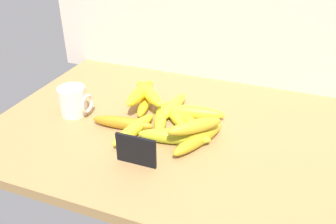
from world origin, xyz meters
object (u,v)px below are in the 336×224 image
banana_9 (174,114)px  banana_3 (145,104)px  banana_1 (134,129)px  banana_0 (193,112)px  banana_8 (172,107)px  banana_4 (174,137)px  banana_10 (149,93)px  banana_5 (161,119)px  coffee_mug (73,101)px  banana_6 (188,120)px  banana_2 (123,123)px  banana_7 (199,139)px  banana_12 (140,93)px  chalkboard_sign (136,151)px  banana_11 (195,126)px

banana_9 → banana_3: bearing=165.2°
banana_3 → banana_1: bearing=-77.3°
banana_0 → banana_8: (-7.26, 1.18, -0.18)cm
banana_4 → banana_10: size_ratio=1.11×
banana_0 → banana_5: (-8.06, -6.64, -0.34)cm
coffee_mug → banana_6: (36.29, 6.43, -3.01)cm
banana_2 → banana_6: bearing=26.2°
banana_1 → banana_4: (12.41, 0.18, 0.24)cm
banana_3 → banana_7: banana_7 is taller
coffee_mug → banana_9: (31.00, 8.26, -2.76)cm
banana_0 → banana_12: size_ratio=1.14×
coffee_mug → banana_1: (23.18, -4.26, -2.74)cm
banana_2 → banana_12: bearing=90.7°
banana_3 → banana_10: bearing=39.4°
banana_2 → banana_7: 23.81cm
chalkboard_sign → banana_11: chalkboard_sign is taller
banana_3 → banana_10: 4.01cm
chalkboard_sign → banana_7: (12.67, 13.72, -1.79)cm
banana_12 → banana_8: bearing=4.3°
banana_8 → banana_10: (-8.30, 0.28, 3.45)cm
banana_12 → banana_4: bearing=-41.3°
banana_5 → banana_11: size_ratio=1.13×
coffee_mug → banana_7: (42.27, -2.48, -2.56)cm
banana_2 → banana_3: size_ratio=1.16×
banana_3 → banana_5: banana_5 is taller
banana_2 → banana_10: banana_10 is taller
banana_2 → banana_7: size_ratio=0.93×
banana_11 → banana_4: bearing=-167.2°
banana_8 → banana_2: bearing=-126.8°
banana_4 → banana_11: 6.83cm
banana_2 → banana_9: bearing=40.2°
chalkboard_sign → banana_6: (6.69, 22.63, -2.24)cm
chalkboard_sign → banana_11: bearing=49.5°
banana_1 → banana_5: 9.78cm
banana_2 → banana_11: banana_11 is taller
banana_7 → banana_6: bearing=123.9°
banana_3 → banana_6: bearing=-16.2°
banana_8 → banana_12: bearing=-175.7°
banana_5 → banana_7: (13.99, -6.55, 0.24)cm
chalkboard_sign → banana_5: (-1.32, 20.27, -2.03)cm
chalkboard_sign → banana_4: (5.98, 12.12, -1.73)cm
banana_7 → banana_9: (-11.27, 10.74, -0.20)cm
chalkboard_sign → banana_12: (-11.30, 27.28, 1.70)cm
banana_7 → banana_4: bearing=-166.6°
banana_5 → banana_11: 15.10cm
banana_2 → banana_9: 16.41cm
banana_5 → banana_11: banana_11 is taller
chalkboard_sign → banana_7: chalkboard_sign is taller
coffee_mug → banana_1: bearing=-10.4°
banana_1 → banana_7: bearing=5.3°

